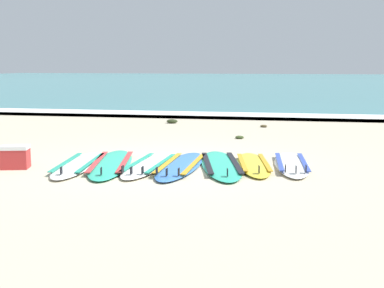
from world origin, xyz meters
name	(u,v)px	position (x,y,z in m)	size (l,w,h in m)	color
ground_plane	(167,164)	(0.00, 0.00, 0.00)	(80.00, 80.00, 0.00)	#C1B599
sea	(263,82)	(0.00, 36.99, 0.05)	(80.00, 60.00, 0.10)	teal
wave_foam_strip	(222,116)	(0.00, 7.62, 0.06)	(80.00, 1.27, 0.11)	white
surfboard_0	(79,164)	(-1.42, -0.44, 0.04)	(0.85, 2.37, 0.18)	white
surfboard_1	(111,164)	(-0.90, -0.28, 0.04)	(1.14, 2.66, 0.18)	#2DB793
surfboard_2	(149,165)	(-0.25, -0.26, 0.04)	(0.66, 2.31, 0.18)	white
surfboard_3	(181,165)	(0.28, -0.22, 0.04)	(0.65, 2.45, 0.18)	#3875CC
surfboard_4	(221,165)	(0.93, -0.04, 0.04)	(1.18, 2.64, 0.18)	#2DB793
surfboard_5	(254,164)	(1.46, 0.10, 0.04)	(0.86, 2.16, 0.18)	yellow
surfboard_6	(291,164)	(2.09, 0.24, 0.04)	(0.70, 2.26, 0.18)	white
cooler_box	(15,157)	(-2.38, -0.77, 0.19)	(0.52, 0.42, 0.38)	red
seaweed_clump_near_shoreline	(240,137)	(0.95, 3.16, 0.03)	(0.20, 0.16, 0.07)	#384723
seaweed_clump_mid_sand	(264,126)	(1.41, 5.36, 0.03)	(0.19, 0.15, 0.07)	#4C4228
seaweed_clump_by_the_boards	(172,121)	(-1.22, 5.82, 0.06)	(0.32, 0.26, 0.11)	#2D381E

